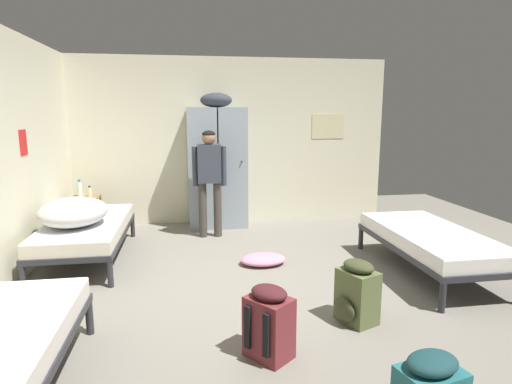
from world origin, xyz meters
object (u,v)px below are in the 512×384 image
at_px(bedding_heap, 73,212).
at_px(person_traveler, 210,174).
at_px(shelf_unit, 87,212).
at_px(water_bottle, 80,189).
at_px(backpack_maroon, 270,323).
at_px(bed_left_rear, 86,229).
at_px(clothes_pile_pink, 263,259).
at_px(lotion_bottle, 90,192).
at_px(backpack_olive, 356,293).
at_px(locker_bank, 217,165).
at_px(bed_right, 430,240).

xyz_separation_m(bedding_heap, person_traveler, (1.62, 0.96, 0.28)).
height_order(shelf_unit, water_bottle, water_bottle).
xyz_separation_m(person_traveler, backpack_maroon, (0.27, -3.17, -0.66)).
height_order(bed_left_rear, backpack_maroon, backpack_maroon).
relative_size(person_traveler, backpack_maroon, 2.78).
bearing_deg(clothes_pile_pink, lotion_bottle, 144.49).
relative_size(bedding_heap, backpack_olive, 1.62).
bearing_deg(bed_left_rear, lotion_bottle, 99.21).
height_order(bed_left_rear, lotion_bottle, lotion_bottle).
distance_m(water_bottle, backpack_maroon, 4.19).
relative_size(bedding_heap, backpack_maroon, 1.62).
distance_m(locker_bank, bedding_heap, 2.37).
bearing_deg(shelf_unit, backpack_olive, -47.69).
relative_size(backpack_maroon, backpack_olive, 1.00).
bearing_deg(person_traveler, bed_left_rear, -153.67).
relative_size(lotion_bottle, backpack_olive, 0.30).
bearing_deg(clothes_pile_pink, water_bottle, 145.24).
bearing_deg(bedding_heap, clothes_pile_pink, -8.06).
height_order(lotion_bottle, backpack_olive, lotion_bottle).
height_order(locker_bank, shelf_unit, locker_bank).
distance_m(bedding_heap, lotion_bottle, 1.32).
distance_m(backpack_olive, clothes_pile_pink, 1.61).
distance_m(locker_bank, bed_left_rear, 2.23).
xyz_separation_m(water_bottle, backpack_olive, (2.96, -3.18, -0.42)).
bearing_deg(bedding_heap, water_bottle, 100.36).
bearing_deg(backpack_maroon, locker_bank, 91.76).
relative_size(person_traveler, backpack_olive, 2.78).
bearing_deg(backpack_maroon, water_bottle, 120.75).
bearing_deg(bed_right, person_traveler, 142.32).
distance_m(bed_left_rear, bedding_heap, 0.34).
bearing_deg(person_traveler, water_bottle, 167.63).
xyz_separation_m(bed_left_rear, water_bottle, (-0.33, 1.17, 0.30)).
bearing_deg(lotion_bottle, person_traveler, -11.51).
relative_size(shelf_unit, water_bottle, 2.28).
relative_size(bed_left_rear, lotion_bottle, 11.46).
bearing_deg(shelf_unit, locker_bank, 5.57).
bearing_deg(backpack_olive, backpack_maroon, -154.28).
bearing_deg(water_bottle, backpack_olive, -47.08).
bearing_deg(water_bottle, backpack_maroon, -59.25).
xyz_separation_m(bedding_heap, water_bottle, (-0.25, 1.37, 0.03)).
bearing_deg(backpack_olive, bedding_heap, 146.22).
height_order(person_traveler, clothes_pile_pink, person_traveler).
height_order(locker_bank, clothes_pile_pink, locker_bank).
bearing_deg(clothes_pile_pink, bed_left_rear, 166.30).
distance_m(locker_bank, person_traveler, 0.60).
xyz_separation_m(locker_bank, lotion_bottle, (-1.87, -0.23, -0.33)).
bearing_deg(bed_left_rear, shelf_unit, 102.26).
bearing_deg(bed_left_rear, backpack_maroon, -53.25).
xyz_separation_m(lotion_bottle, clothes_pile_pink, (2.27, -1.62, -0.58)).
distance_m(shelf_unit, water_bottle, 0.35).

